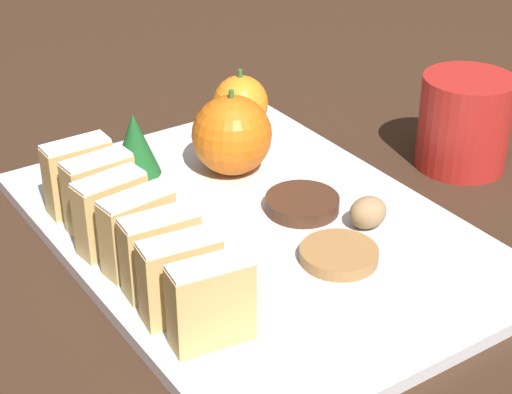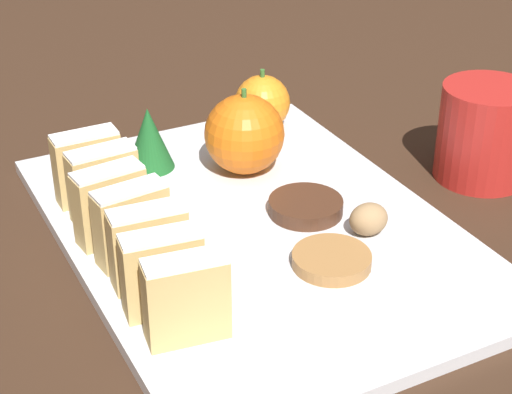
{
  "view_description": "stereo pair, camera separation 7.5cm",
  "coord_description": "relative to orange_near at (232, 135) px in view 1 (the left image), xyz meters",
  "views": [
    {
      "loc": [
        -0.36,
        -0.54,
        0.41
      ],
      "look_at": [
        0.0,
        0.0,
        0.04
      ],
      "focal_mm": 60.0,
      "sensor_mm": 36.0,
      "label": 1
    },
    {
      "loc": [
        -0.3,
        -0.58,
        0.41
      ],
      "look_at": [
        0.0,
        0.0,
        0.04
      ],
      "focal_mm": 60.0,
      "sensor_mm": 36.0,
      "label": 2
    }
  ],
  "objects": [
    {
      "name": "stollen_slice_back",
      "position": [
        -0.16,
        0.01,
        -0.01
      ],
      "size": [
        0.06,
        0.02,
        0.07
      ],
      "color": "tan",
      "rests_on": "serving_platter"
    },
    {
      "name": "gingerbread_cookie",
      "position": [
        -0.01,
        -0.18,
        -0.03
      ],
      "size": [
        0.07,
        0.07,
        0.01
      ],
      "color": "#A3703D",
      "rests_on": "serving_platter"
    },
    {
      "name": "orange_near",
      "position": [
        0.0,
        0.0,
        0.0
      ],
      "size": [
        0.08,
        0.08,
        0.09
      ],
      "color": "orange",
      "rests_on": "serving_platter"
    },
    {
      "name": "stollen_slice_fourth",
      "position": [
        -0.15,
        -0.1,
        -0.01
      ],
      "size": [
        0.06,
        0.03,
        0.07
      ],
      "color": "tan",
      "rests_on": "serving_platter"
    },
    {
      "name": "evergreen_sprig",
      "position": [
        -0.08,
        0.05,
        -0.01
      ],
      "size": [
        0.05,
        0.05,
        0.06
      ],
      "color": "#195623",
      "rests_on": "serving_platter"
    },
    {
      "name": "chocolate_cookie",
      "position": [
        0.01,
        -0.1,
        -0.03
      ],
      "size": [
        0.07,
        0.07,
        0.01
      ],
      "color": "#472819",
      "rests_on": "serving_platter"
    },
    {
      "name": "stollen_slice_sixth",
      "position": [
        -0.15,
        -0.02,
        -0.01
      ],
      "size": [
        0.06,
        0.03,
        0.07
      ],
      "color": "tan",
      "rests_on": "serving_platter"
    },
    {
      "name": "stollen_slice_front",
      "position": [
        -0.15,
        -0.22,
        -0.01
      ],
      "size": [
        0.06,
        0.03,
        0.07
      ],
      "color": "tan",
      "rests_on": "serving_platter"
    },
    {
      "name": "stollen_slice_third",
      "position": [
        -0.15,
        -0.14,
        -0.01
      ],
      "size": [
        0.06,
        0.03,
        0.07
      ],
      "color": "tan",
      "rests_on": "serving_platter"
    },
    {
      "name": "stollen_slice_second",
      "position": [
        -0.16,
        -0.18,
        -0.01
      ],
      "size": [
        0.06,
        0.03,
        0.07
      ],
      "color": "tan",
      "rests_on": "serving_platter"
    },
    {
      "name": "orange_far",
      "position": [
        0.06,
        0.08,
        -0.01
      ],
      "size": [
        0.06,
        0.06,
        0.07
      ],
      "color": "orange",
      "rests_on": "serving_platter"
    },
    {
      "name": "serving_platter",
      "position": [
        -0.04,
        -0.1,
        -0.05
      ],
      "size": [
        0.32,
        0.45,
        0.01
      ],
      "color": "silver",
      "rests_on": "ground_plane"
    },
    {
      "name": "ground_plane",
      "position": [
        -0.04,
        -0.1,
        -0.05
      ],
      "size": [
        6.0,
        6.0,
        0.0
      ],
      "primitive_type": "plane",
      "color": "#382316"
    },
    {
      "name": "walnut",
      "position": [
        0.04,
        -0.16,
        -0.03
      ],
      "size": [
        0.04,
        0.03,
        0.03
      ],
      "color": "#9E7A51",
      "rests_on": "serving_platter"
    },
    {
      "name": "coffee_mug",
      "position": [
        0.22,
        -0.1,
        -0.0
      ],
      "size": [
        0.13,
        0.09,
        0.1
      ],
      "color": "red",
      "rests_on": "ground_plane"
    },
    {
      "name": "stollen_slice_fifth",
      "position": [
        -0.16,
        -0.06,
        -0.01
      ],
      "size": [
        0.06,
        0.03,
        0.07
      ],
      "color": "tan",
      "rests_on": "serving_platter"
    }
  ]
}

